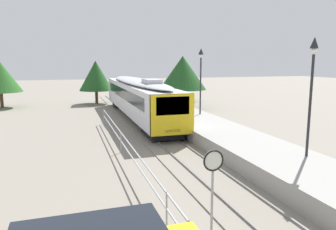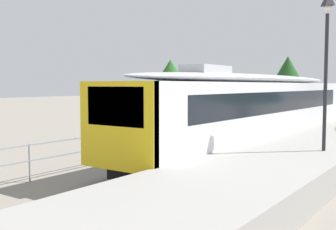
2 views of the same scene
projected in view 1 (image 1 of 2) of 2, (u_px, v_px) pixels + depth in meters
ground_plane at (123, 148)px, 19.56m from camera, size 160.00×160.00×0.00m
track_rails at (170, 144)px, 20.44m from camera, size 3.20×60.00×0.14m
commuter_train at (138, 96)px, 29.15m from camera, size 2.82×20.49×3.74m
station_platform at (217, 134)px, 21.32m from camera, size 3.90×60.00×0.90m
platform_lamp_mid_platform at (312, 75)px, 14.11m from camera, size 0.34×0.34×5.35m
platform_lamp_far_end at (201, 69)px, 25.88m from camera, size 0.34×0.34×5.35m
speed_limit_sign at (213, 174)px, 8.86m from camera, size 0.61×0.10×2.81m
carpark_fence at (167, 202)px, 9.91m from camera, size 0.06×36.06×1.25m
tree_behind_carpark at (0, 76)px, 35.94m from camera, size 4.70×4.70×5.41m
tree_behind_station_far at (184, 73)px, 42.36m from camera, size 4.40×4.40×5.72m
tree_distant_left at (183, 73)px, 35.31m from camera, size 5.22×5.22×5.81m
tree_distant_centre at (96, 76)px, 39.49m from camera, size 4.11×4.11×5.32m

